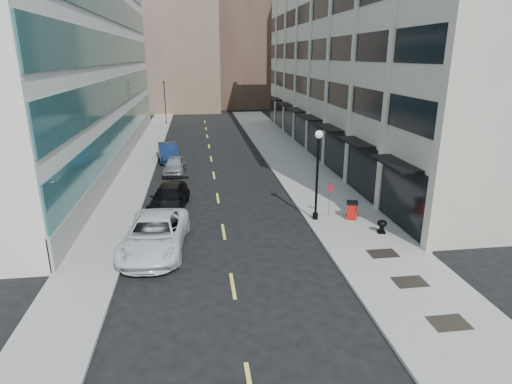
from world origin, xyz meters
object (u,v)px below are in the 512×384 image
object	(u,v)px
traffic_signal	(164,84)
car_blue_sedan	(168,152)
lamppost	(317,167)
car_silver_sedan	(175,165)
car_white_van	(155,235)
trash_bin	(352,210)
urn_planter	(382,225)
car_black_pickup	(169,198)
sign_post	(330,195)

from	to	relation	value
traffic_signal	car_blue_sedan	xyz separation A→B (m)	(1.50, -22.01, -4.91)
lamppost	car_silver_sedan	bearing A→B (deg)	125.73
car_white_van	car_silver_sedan	size ratio (longest dim) A/B	1.53
trash_bin	traffic_signal	bearing A→B (deg)	126.88
car_silver_sedan	traffic_signal	bearing A→B (deg)	98.60
car_blue_sedan	lamppost	world-z (taller)	lamppost
car_white_van	traffic_signal	bearing A→B (deg)	97.45
traffic_signal	trash_bin	xyz separation A→B (m)	(13.21, -39.40, -5.00)
urn_planter	trash_bin	bearing A→B (deg)	111.09
traffic_signal	car_silver_sedan	xyz separation A→B (m)	(2.30, -27.00, -5.01)
traffic_signal	car_black_pickup	distance (m)	36.24
lamppost	sign_post	xyz separation A→B (m)	(0.85, 0.05, -1.73)
car_silver_sedan	trash_bin	distance (m)	16.52
car_black_pickup	lamppost	xyz separation A→B (m)	(8.75, -3.34, 2.58)
lamppost	urn_planter	size ratio (longest dim) A/B	7.26
car_blue_sedan	sign_post	distance (m)	20.04
trash_bin	car_black_pickup	bearing A→B (deg)	-179.81
lamppost	sign_post	bearing A→B (deg)	3.50
car_black_pickup	sign_post	world-z (taller)	sign_post
sign_post	lamppost	bearing A→B (deg)	-173.47
traffic_signal	sign_post	size ratio (longest dim) A/B	3.09
traffic_signal	lamppost	distance (m)	40.77
car_black_pickup	car_silver_sedan	xyz separation A→B (m)	(0.00, 8.83, -0.05)
traffic_signal	urn_planter	bearing A→B (deg)	-71.32
car_silver_sedan	car_blue_sedan	world-z (taller)	car_blue_sedan
traffic_signal	car_white_van	distance (m)	42.32
car_white_van	car_blue_sedan	xyz separation A→B (m)	(-0.43, 19.99, -0.07)
car_white_van	car_black_pickup	distance (m)	6.19
traffic_signal	car_blue_sedan	size ratio (longest dim) A/B	1.42
car_white_van	car_black_pickup	bearing A→B (deg)	91.37
car_blue_sedan	lamppost	bearing A→B (deg)	-68.44
car_white_van	trash_bin	world-z (taller)	car_white_van
lamppost	urn_planter	xyz separation A→B (m)	(3.05, -2.55, -2.74)
sign_post	car_blue_sedan	bearing A→B (deg)	124.34
car_blue_sedan	urn_planter	size ratio (longest dim) A/B	6.56
car_black_pickup	sign_post	bearing A→B (deg)	-11.12
trash_bin	urn_planter	world-z (taller)	trash_bin
car_blue_sedan	trash_bin	world-z (taller)	car_blue_sedan
car_silver_sedan	urn_planter	bearing A→B (deg)	-47.54
trash_bin	sign_post	xyz separation A→B (m)	(-1.31, 0.29, 0.90)
lamppost	sign_post	distance (m)	1.93
car_black_pickup	car_blue_sedan	distance (m)	13.84
trash_bin	sign_post	size ratio (longest dim) A/B	0.47
traffic_signal	car_black_pickup	world-z (taller)	traffic_signal
car_silver_sedan	car_black_pickup	bearing A→B (deg)	-86.27
car_black_pickup	trash_bin	world-z (taller)	car_black_pickup
traffic_signal	trash_bin	distance (m)	41.86
urn_planter	traffic_signal	bearing A→B (deg)	108.68
trash_bin	urn_planter	distance (m)	2.48
car_white_van	car_silver_sedan	world-z (taller)	car_white_van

